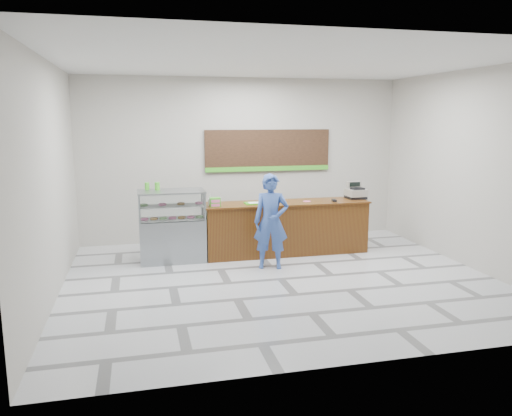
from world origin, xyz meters
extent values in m
plane|color=silver|center=(0.00, 0.00, 0.00)|extent=(7.00, 7.00, 0.00)
plane|color=#B7B2A8|center=(0.00, 3.00, 1.75)|extent=(7.00, 0.00, 7.00)
plane|color=silver|center=(0.00, 0.00, 3.50)|extent=(7.00, 7.00, 0.00)
cube|color=#5F3711|center=(0.55, 1.55, 0.50)|extent=(3.20, 0.70, 1.00)
cube|color=#5F3711|center=(0.55, 1.55, 1.01)|extent=(3.26, 0.76, 0.03)
cube|color=gray|center=(-1.67, 1.55, 0.40)|extent=(1.20, 0.70, 0.80)
cube|color=white|center=(-1.67, 1.55, 1.05)|extent=(1.20, 0.70, 0.50)
cube|color=gray|center=(-1.67, 1.55, 1.31)|extent=(1.22, 0.72, 0.03)
cube|color=silver|center=(-1.67, 1.55, 0.82)|extent=(1.14, 0.64, 0.02)
cube|color=silver|center=(-1.67, 1.55, 1.06)|extent=(1.14, 0.64, 0.02)
torus|color=pink|center=(-2.17, 1.45, 0.85)|extent=(0.15, 0.15, 0.05)
torus|color=#AC7331|center=(-2.00, 1.45, 0.85)|extent=(0.15, 0.15, 0.05)
torus|color=#8ECF75|center=(-1.84, 1.45, 0.85)|extent=(0.15, 0.15, 0.05)
torus|color=pink|center=(-1.67, 1.45, 0.85)|extent=(0.15, 0.15, 0.05)
torus|color=#AC7331|center=(-1.50, 1.45, 0.85)|extent=(0.15, 0.15, 0.05)
torus|color=pink|center=(-1.34, 1.45, 0.85)|extent=(0.15, 0.15, 0.05)
torus|color=#8ECF75|center=(-1.17, 1.45, 0.85)|extent=(0.15, 0.15, 0.05)
torus|color=#8ECF75|center=(-2.17, 1.60, 1.09)|extent=(0.15, 0.15, 0.05)
torus|color=pink|center=(-1.84, 1.60, 1.09)|extent=(0.15, 0.15, 0.05)
torus|color=#AC7331|center=(-1.50, 1.60, 1.09)|extent=(0.15, 0.15, 0.05)
torus|color=pink|center=(-1.17, 1.60, 1.09)|extent=(0.15, 0.15, 0.05)
cube|color=black|center=(0.55, 2.96, 1.95)|extent=(2.80, 0.05, 0.90)
cube|color=green|center=(0.55, 2.93, 1.55)|extent=(2.80, 0.02, 0.10)
cube|color=black|center=(2.05, 1.63, 1.06)|extent=(0.36, 0.36, 0.05)
cube|color=gray|center=(2.05, 1.63, 1.16)|extent=(0.38, 0.40, 0.14)
cube|color=black|center=(2.05, 1.56, 1.24)|extent=(0.26, 0.19, 0.04)
cube|color=gray|center=(2.05, 1.74, 1.30)|extent=(0.31, 0.11, 0.14)
cube|color=black|center=(2.05, 1.69, 1.32)|extent=(0.23, 0.03, 0.09)
cube|color=black|center=(1.48, 1.39, 1.05)|extent=(0.11, 0.18, 0.04)
cube|color=#39BF11|center=(-0.10, 1.51, 1.04)|extent=(0.37, 0.28, 0.02)
cube|color=white|center=(-0.08, 1.51, 1.05)|extent=(0.27, 0.19, 0.00)
cube|color=white|center=(-0.81, 1.65, 1.09)|extent=(0.18, 0.18, 0.12)
cylinder|color=silver|center=(-0.95, 1.53, 1.09)|extent=(0.08, 0.08, 0.12)
cube|color=green|center=(-0.89, 1.35, 1.12)|extent=(0.20, 0.13, 0.17)
cylinder|color=pink|center=(0.97, 1.54, 1.03)|extent=(0.15, 0.15, 0.00)
cylinder|color=green|center=(-2.09, 1.79, 1.40)|extent=(0.09, 0.09, 0.13)
cylinder|color=green|center=(-1.91, 1.70, 1.40)|extent=(0.09, 0.09, 0.14)
imported|color=#3554A1|center=(0.01, 0.68, 0.84)|extent=(0.70, 0.55, 1.69)
camera|label=1|loc=(-2.25, -7.66, 2.64)|focal=35.00mm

